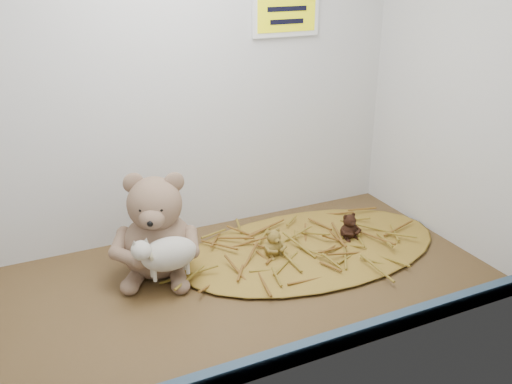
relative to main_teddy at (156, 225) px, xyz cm
name	(u,v)px	position (x,y,z in cm)	size (l,w,h in cm)	color
alcove_shell	(202,74)	(10.96, -2.59, 32.84)	(120.40, 60.20, 90.40)	#3A2A14
front_rail	(285,357)	(10.96, -40.39, -10.36)	(119.28, 2.20, 3.60)	#375069
straw_bed	(312,247)	(37.02, -5.34, -11.51)	(67.51, 39.20, 1.31)	olive
main_teddy	(156,225)	(0.00, 0.00, 0.00)	(19.62, 20.71, 24.33)	#8E6F57
toy_lamb	(169,254)	(0.00, -8.72, -2.95)	(15.73, 9.60, 10.16)	beige
mini_teddy_tan	(273,241)	(26.38, -5.28, -7.46)	(5.48, 5.79, 6.80)	olive
mini_teddy_brown	(349,225)	(47.66, -5.40, -7.53)	(5.37, 5.67, 6.66)	black
wall_sign	(286,9)	(40.96, 17.81, 42.84)	(16.00, 1.20, 11.00)	#FFFC0D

